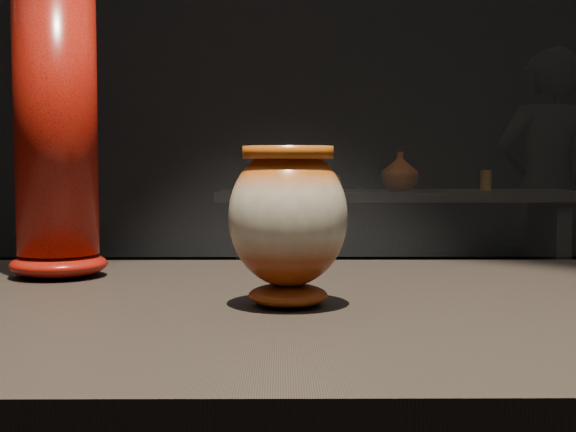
# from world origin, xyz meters

# --- Properties ---
(main_vase) EXTENTS (0.16, 0.16, 0.19)m
(main_vase) POSITION_xyz_m (-0.15, -0.03, 1.00)
(main_vase) COLOR maroon
(main_vase) RESTS_ON display_plinth
(tall_vase) EXTENTS (0.19, 0.19, 0.45)m
(tall_vase) POSITION_xyz_m (-0.49, 0.20, 1.12)
(tall_vase) COLOR red
(tall_vase) RESTS_ON display_plinth
(back_shelf) EXTENTS (2.00, 0.60, 0.90)m
(back_shelf) POSITION_xyz_m (0.49, 3.50, 0.64)
(back_shelf) COLOR black
(back_shelf) RESTS_ON ground
(back_vase_left) EXTENTS (0.19, 0.19, 0.15)m
(back_vase_left) POSITION_xyz_m (0.11, 3.54, 0.97)
(back_vase_left) COLOR #9E6917
(back_vase_left) RESTS_ON back_shelf
(back_vase_mid) EXTENTS (0.26, 0.26, 0.22)m
(back_vase_mid) POSITION_xyz_m (0.50, 3.47, 1.01)
(back_vase_mid) COLOR maroon
(back_vase_mid) RESTS_ON back_shelf
(back_vase_right) EXTENTS (0.06, 0.06, 0.12)m
(back_vase_right) POSITION_xyz_m (0.98, 3.49, 0.96)
(back_vase_right) COLOR #9E6917
(back_vase_right) RESTS_ON back_shelf
(visitor) EXTENTS (0.69, 0.49, 1.78)m
(visitor) POSITION_xyz_m (1.53, 4.17, 0.89)
(visitor) COLOR black
(visitor) RESTS_ON ground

